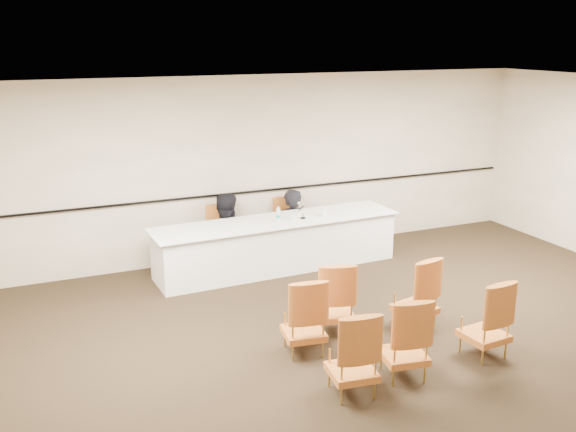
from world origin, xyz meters
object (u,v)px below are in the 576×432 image
(aud_chair_front_left, at_px, (304,315))
(drinking_glass, at_px, (294,217))
(microphone, at_px, (303,211))
(aud_chair_back_mid, at_px, (404,337))
(coffee_cup, at_px, (324,212))
(panel_table, at_px, (277,244))
(aud_chair_back_right, at_px, (485,317))
(aud_chair_back_left, at_px, (352,352))
(panelist_second, at_px, (225,245))
(panelist_main_chair, at_px, (291,226))
(water_bottle, at_px, (278,213))
(aud_chair_front_mid, at_px, (334,297))
(panelist_main, at_px, (291,237))
(aud_chair_front_right, at_px, (416,292))
(panelist_second_chair, at_px, (224,235))

(aud_chair_front_left, bearing_deg, drinking_glass, 77.06)
(microphone, distance_m, aud_chair_back_mid, 3.65)
(drinking_glass, relative_size, coffee_cup, 0.84)
(coffee_cup, bearing_deg, panel_table, 174.80)
(aud_chair_back_right, bearing_deg, coffee_cup, 89.63)
(aud_chair_back_left, relative_size, aud_chair_back_mid, 1.00)
(panelist_second, distance_m, aud_chair_back_mid, 4.28)
(panel_table, height_order, panelist_main_chair, panelist_main_chair)
(panelist_second, height_order, drinking_glass, panelist_second)
(panel_table, distance_m, panelist_second, 0.90)
(aud_chair_back_mid, bearing_deg, aud_chair_back_left, -163.16)
(microphone, xyz_separation_m, water_bottle, (-0.39, 0.07, -0.02))
(panelist_second, height_order, aud_chair_back_right, panelist_second)
(panel_table, height_order, aud_chair_front_mid, aud_chair_front_mid)
(aud_chair_front_mid, relative_size, aud_chair_back_mid, 1.00)
(panelist_main_chair, xyz_separation_m, aud_chair_front_left, (-1.31, -3.35, 0.00))
(panelist_second, relative_size, aud_chair_back_left, 1.81)
(panelist_second, xyz_separation_m, aud_chair_front_mid, (0.46, -2.97, 0.16))
(panelist_main, height_order, microphone, panelist_main)
(microphone, bearing_deg, aud_chair_front_left, -119.18)
(aud_chair_front_left, distance_m, aud_chair_front_right, 1.59)
(panelist_main_chair, xyz_separation_m, drinking_glass, (-0.26, -0.70, 0.38))
(panelist_main_chair, bearing_deg, aud_chair_front_mid, -105.95)
(panelist_main_chair, relative_size, panelist_second_chair, 1.00)
(microphone, distance_m, aud_chair_back_left, 3.87)
(aud_chair_front_mid, bearing_deg, panelist_second_chair, 115.70)
(aud_chair_front_mid, bearing_deg, aud_chair_front_right, 1.95)
(panel_table, xyz_separation_m, aud_chair_front_mid, (-0.24, -2.41, 0.07))
(panelist_main_chair, relative_size, water_bottle, 4.32)
(microphone, xyz_separation_m, drinking_glass, (-0.17, -0.02, -0.08))
(water_bottle, height_order, coffee_cup, water_bottle)
(aud_chair_front_mid, bearing_deg, aud_chair_back_left, -93.27)
(coffee_cup, distance_m, aud_chair_back_left, 4.01)
(coffee_cup, bearing_deg, aud_chair_back_left, -112.47)
(water_bottle, bearing_deg, panelist_main_chair, 51.61)
(drinking_glass, height_order, aud_chair_front_mid, aud_chair_front_mid)
(microphone, bearing_deg, drinking_glass, -178.80)
(coffee_cup, height_order, aud_chair_front_mid, aud_chair_front_mid)
(microphone, height_order, aud_chair_front_mid, microphone)
(water_bottle, distance_m, aud_chair_front_left, 2.88)
(panelist_main, xyz_separation_m, drinking_glass, (-0.26, -0.70, 0.57))
(aud_chair_front_left, relative_size, aud_chair_back_right, 1.00)
(panelist_second_chair, relative_size, aud_chair_back_left, 1.00)
(panelist_second_chair, xyz_separation_m, aud_chair_front_right, (1.47, -3.24, 0.00))
(panelist_main_chair, relative_size, coffee_cup, 7.98)
(microphone, relative_size, aud_chair_back_mid, 0.26)
(panelist_second_chair, bearing_deg, panel_table, -40.90)
(aud_chair_front_right, relative_size, aud_chair_back_mid, 1.00)
(water_bottle, height_order, aud_chair_back_right, water_bottle)
(panel_table, height_order, aud_chair_back_right, aud_chair_back_right)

